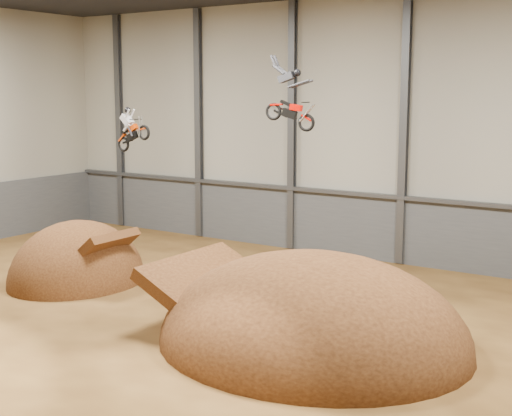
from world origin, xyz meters
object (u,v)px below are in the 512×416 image
at_px(fmx_rider_b, 288,94).
at_px(fmx_rider_a, 135,124).
at_px(landing_ramp, 312,344).
at_px(takeoff_ramp, 78,282).

bearing_deg(fmx_rider_b, fmx_rider_a, 177.49).
xyz_separation_m(fmx_rider_a, fmx_rider_b, (8.05, 0.39, 1.40)).
height_order(landing_ramp, fmx_rider_b, fmx_rider_b).
relative_size(takeoff_ramp, fmx_rider_a, 3.09).
xyz_separation_m(takeoff_ramp, fmx_rider_a, (2.19, 1.93, 7.50)).
xyz_separation_m(takeoff_ramp, landing_ramp, (13.50, -1.33, 0.00)).
height_order(takeoff_ramp, fmx_rider_a, fmx_rider_a).
distance_m(takeoff_ramp, landing_ramp, 13.56).
bearing_deg(takeoff_ramp, fmx_rider_a, 41.28).
distance_m(fmx_rider_a, fmx_rider_b, 8.18).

